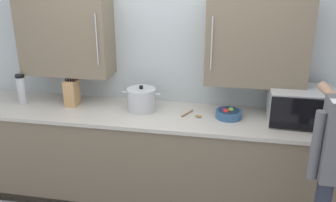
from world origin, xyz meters
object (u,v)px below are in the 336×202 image
stock_pot (141,99)px  thermos_flask (22,89)px  knife_block (72,93)px  fruit_bowl (229,113)px  wooden_spoon (193,115)px  microwave_oven (299,106)px

stock_pot → thermos_flask: size_ratio=1.22×
knife_block → fruit_bowl: (1.53, -0.04, -0.09)m
wooden_spoon → fruit_bowl: (0.32, 0.01, 0.03)m
microwave_oven → stock_pot: microwave_oven is taller
fruit_bowl → wooden_spoon: bearing=-177.7°
knife_block → wooden_spoon: (1.21, -0.05, -0.12)m
stock_pot → fruit_bowl: bearing=-2.7°
knife_block → wooden_spoon: knife_block is taller
stock_pot → thermos_flask: bearing=-177.7°
stock_pot → thermos_flask: (-1.21, -0.05, 0.04)m
thermos_flask → fruit_bowl: size_ratio=1.29×
knife_block → thermos_flask: 0.51m
microwave_oven → thermos_flask: same height
stock_pot → knife_block: size_ratio=1.09×
wooden_spoon → thermos_flask: bearing=179.9°
knife_block → microwave_oven: bearing=-0.5°
wooden_spoon → fruit_bowl: bearing=2.3°
thermos_flask → microwave_oven: bearing=0.7°
stock_pot → knife_block: (-0.71, 0.00, 0.02)m
knife_block → thermos_flask: bearing=-174.4°
fruit_bowl → stock_pot: bearing=177.3°
microwave_oven → thermos_flask: 2.64m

